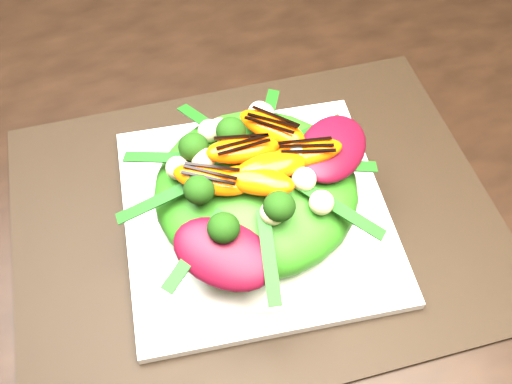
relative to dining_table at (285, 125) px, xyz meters
name	(u,v)px	position (x,y,z in m)	size (l,w,h in m)	color
floor	(271,355)	(0.00, 0.00, -0.73)	(4.00, 4.00, 0.01)	brown
dining_table	(285,125)	(0.00, 0.00, 0.00)	(1.60, 0.90, 0.75)	black
placemat	(256,217)	(-0.08, -0.12, 0.02)	(0.46, 0.35, 0.00)	black
plate_base	(256,214)	(-0.08, -0.12, 0.03)	(0.25, 0.25, 0.01)	white
salad_bowl	(256,206)	(-0.08, -0.12, 0.04)	(0.22, 0.22, 0.02)	white
lettuce_mound	(256,189)	(-0.08, -0.12, 0.07)	(0.19, 0.19, 0.06)	#2F7916
radicchio_leaf	(333,148)	(-0.01, -0.12, 0.10)	(0.09, 0.06, 0.02)	#490716
orange_segment	(227,158)	(-0.10, -0.10, 0.11)	(0.07, 0.03, 0.02)	#FF4B04
broccoli_floret	(179,160)	(-0.14, -0.09, 0.11)	(0.04, 0.04, 0.04)	black
macadamia_nut	(306,203)	(-0.06, -0.17, 0.11)	(0.02, 0.02, 0.02)	beige
balsamic_drizzle	(227,152)	(-0.10, -0.10, 0.12)	(0.04, 0.00, 0.00)	black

